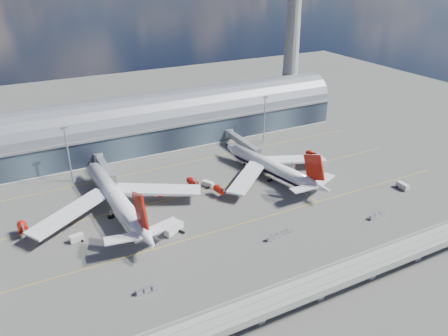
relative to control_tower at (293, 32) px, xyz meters
name	(u,v)px	position (x,y,z in m)	size (l,w,h in m)	color
ground	(230,211)	(-85.00, -83.00, -51.64)	(500.00, 500.00, 0.00)	#474744
taxi_lines	(206,188)	(-85.00, -60.89, -51.63)	(200.00, 80.12, 0.01)	gold
terminal	(160,124)	(-85.00, -5.01, -40.30)	(200.00, 30.00, 28.00)	#1C222F
control_tower	(293,32)	(0.00, 0.00, 0.00)	(19.00, 19.00, 103.00)	gray
guideway	(320,284)	(-85.00, -138.00, -46.34)	(220.00, 8.50, 7.20)	gray
floodlight_mast_left	(68,153)	(-135.00, -28.00, -38.00)	(3.00, 0.70, 25.70)	gray
floodlight_mast_right	(264,118)	(-35.00, -28.00, -38.00)	(3.00, 0.70, 25.70)	gray
airliner_left	(116,199)	(-124.37, -64.53, -45.16)	(70.81, 74.40, 22.67)	white
airliner_right	(272,167)	(-54.55, -65.75, -46.38)	(60.64, 63.47, 20.27)	white
jet_bridge_left	(104,166)	(-121.02, -29.88, -46.46)	(4.40, 28.00, 7.25)	gray
jet_bridge_right	(241,141)	(-51.40, -31.82, -46.46)	(4.40, 32.00, 7.25)	gray
service_truck_1	(77,238)	(-142.06, -76.34, -50.29)	(4.87, 2.82, 2.67)	beige
service_truck_2	(174,229)	(-109.85, -86.83, -50.10)	(8.26, 5.99, 2.95)	beige
service_truck_3	(403,186)	(-10.38, -100.83, -50.24)	(2.51, 5.73, 2.73)	beige
service_truck_4	(289,166)	(-42.46, -62.07, -49.98)	(4.01, 6.15, 3.29)	beige
service_truck_5	(208,184)	(-83.65, -60.53, -50.34)	(4.17, 5.57, 2.53)	beige
cargo_train_0	(147,290)	(-128.50, -112.34, -50.82)	(6.99, 1.57, 1.56)	gray
cargo_train_1	(279,235)	(-77.58, -106.33, -50.85)	(11.42, 3.26, 1.51)	gray
cargo_train_2	(377,216)	(-37.33, -112.95, -50.77)	(7.52, 2.06, 1.66)	gray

